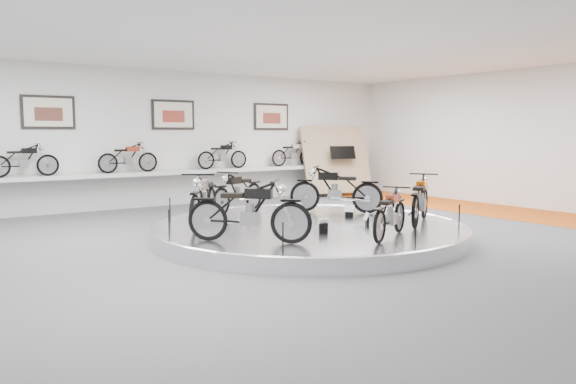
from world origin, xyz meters
TOP-DOWN VIEW (x-y plane):
  - floor at (0.00, 0.00)m, footprint 16.00×16.00m
  - ceiling at (0.00, 0.00)m, footprint 16.00×16.00m
  - wall_back at (0.00, 7.00)m, footprint 16.00×0.00m
  - wall_right at (8.00, 0.00)m, footprint 0.00×14.00m
  - orange_carpet_strip at (6.80, 0.00)m, footprint 2.40×12.60m
  - dado_band at (0.00, 6.98)m, footprint 15.68×0.04m
  - display_platform at (0.00, 0.30)m, footprint 6.40×6.40m
  - platform_rim at (0.00, 0.30)m, footprint 6.40×6.40m
  - shelf at (0.00, 6.70)m, footprint 11.00×0.55m
  - poster_left at (-3.50, 6.96)m, footprint 1.35×0.06m
  - poster_center at (0.00, 6.96)m, footprint 1.35×0.06m
  - poster_right at (3.50, 6.96)m, footprint 1.35×0.06m
  - display_panel at (5.60, 6.10)m, footprint 2.56×1.52m
  - shelf_bike_a at (-4.20, 6.70)m, footprint 1.22×0.43m
  - shelf_bike_b at (-1.50, 6.70)m, footprint 1.22×0.43m
  - shelf_bike_c at (1.50, 6.70)m, footprint 1.22×0.43m
  - shelf_bike_d at (4.20, 6.70)m, footprint 1.22×0.43m
  - bike_a at (1.53, 1.27)m, footprint 1.72×1.83m
  - bike_b at (-0.37, 2.54)m, footprint 1.78×1.26m
  - bike_c at (-1.88, 1.32)m, footprint 1.68×1.85m
  - bike_d at (-2.02, -0.66)m, footprint 1.75×1.77m
  - bike_e at (0.24, -1.76)m, footprint 1.59×1.18m
  - bike_f at (1.90, -0.98)m, footprint 1.77×1.47m

SIDE VIEW (x-z plane):
  - floor at x=0.00m, z-range 0.00..0.00m
  - orange_carpet_strip at x=6.80m, z-range 0.00..0.01m
  - display_platform at x=0.00m, z-range 0.00..0.30m
  - platform_rim at x=0.00m, z-range 0.22..0.32m
  - dado_band at x=0.00m, z-range 0.00..1.10m
  - bike_e at x=0.24m, z-range 0.30..1.19m
  - bike_b at x=-0.37m, z-range 0.30..1.29m
  - bike_f at x=1.90m, z-range 0.30..1.32m
  - bike_d at x=-2.02m, z-range 0.30..1.38m
  - bike_c at x=-1.88m, z-range 0.30..1.39m
  - bike_a at x=1.53m, z-range 0.30..1.39m
  - shelf at x=0.00m, z-range 0.95..1.05m
  - display_panel at x=5.60m, z-range 0.10..2.40m
  - shelf_bike_a at x=-4.20m, z-range 1.05..1.78m
  - shelf_bike_b at x=-1.50m, z-range 1.05..1.78m
  - shelf_bike_c at x=1.50m, z-range 1.05..1.78m
  - shelf_bike_d at x=4.20m, z-range 1.05..1.78m
  - wall_back at x=0.00m, z-range -6.00..10.00m
  - wall_right at x=8.00m, z-range -5.00..9.00m
  - poster_left at x=-3.50m, z-range 2.26..3.14m
  - poster_center at x=0.00m, z-range 2.26..3.14m
  - poster_right at x=3.50m, z-range 2.26..3.14m
  - ceiling at x=0.00m, z-range 4.00..4.00m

